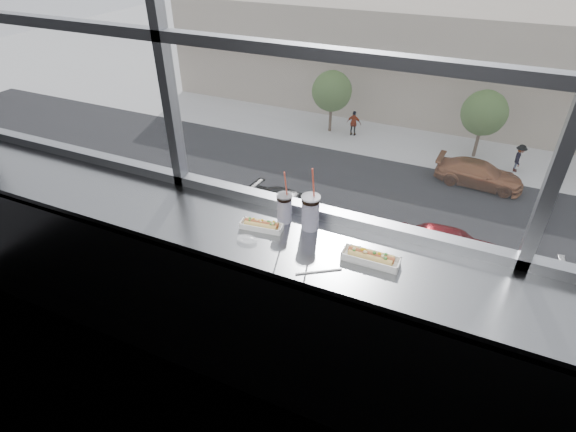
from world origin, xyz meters
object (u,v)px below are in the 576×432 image
at_px(loose_straw, 319,271).
at_px(tree_center, 484,113).
at_px(hotdog_tray_right, 371,257).
at_px(tree_left, 332,91).
at_px(hotdog_tray_left, 261,225).
at_px(wrapper, 247,239).
at_px(car_near_c, 451,241).
at_px(soda_cup_right, 310,211).
at_px(car_far_b, 480,170).
at_px(pedestrian_c, 520,156).
at_px(pedestrian_a, 354,121).
at_px(car_near_b, 292,204).
at_px(soda_cup_left, 284,207).

relative_size(loose_straw, tree_center, 0.05).
bearing_deg(hotdog_tray_right, tree_left, 108.84).
bearing_deg(hotdog_tray_left, wrapper, -105.25).
bearing_deg(wrapper, loose_straw, -9.70).
height_order(wrapper, car_near_c, wrapper).
bearing_deg(hotdog_tray_left, soda_cup_right, 18.91).
bearing_deg(loose_straw, car_far_b, 53.55).
bearing_deg(pedestrian_c, car_far_b, 144.18).
height_order(car_near_c, pedestrian_a, car_near_c).
height_order(loose_straw, wrapper, wrapper).
distance_m(hotdog_tray_left, pedestrian_a, 31.16).
bearing_deg(pedestrian_c, soda_cup_right, 172.78).
xyz_separation_m(car_near_b, tree_center, (8.01, 12.00, 2.01)).
bearing_deg(pedestrian_a, hotdog_tray_right, 105.86).
height_order(hotdog_tray_right, wrapper, hotdog_tray_right).
xyz_separation_m(hotdog_tray_right, car_far_b, (0.97, 24.27, -11.10)).
xyz_separation_m(wrapper, pedestrian_c, (3.68, 27.25, -11.00)).
bearing_deg(tree_left, pedestrian_a, -1.11).
distance_m(car_near_c, tree_center, 12.15).
bearing_deg(soda_cup_left, hotdog_tray_left, -124.74).
xyz_separation_m(loose_straw, tree_center, (0.62, 28.45, -9.04)).
xyz_separation_m(hotdog_tray_left, car_near_b, (-6.97, 16.24, -11.07)).
bearing_deg(pedestrian_a, car_far_b, 156.20).
distance_m(hotdog_tray_left, loose_straw, 0.46).
height_order(loose_straw, car_far_b, loose_straw).
distance_m(wrapper, car_near_c, 19.73).
distance_m(hotdog_tray_left, soda_cup_right, 0.28).
height_order(car_near_b, tree_center, tree_center).
xyz_separation_m(soda_cup_left, pedestrian_a, (-7.49, 28.09, -11.05)).
xyz_separation_m(hotdog_tray_left, wrapper, (-0.02, -0.13, -0.01)).
relative_size(car_near_b, car_far_b, 1.03).
bearing_deg(hotdog_tray_right, pedestrian_c, 83.25).
height_order(car_near_b, pedestrian_c, pedestrian_c).
distance_m(car_far_b, tree_left, 11.71).
bearing_deg(pedestrian_c, hotdog_tray_right, 173.61).
relative_size(car_near_b, pedestrian_a, 2.71).
xyz_separation_m(hotdog_tray_left, car_near_c, (0.99, 16.24, -10.97)).
distance_m(loose_straw, tree_left, 31.37).
distance_m(car_far_b, tree_center, 4.52).
xyz_separation_m(soda_cup_left, soda_cup_right, (0.15, -0.00, 0.02)).
bearing_deg(loose_straw, pedestrian_c, 49.52).
xyz_separation_m(car_near_b, tree_left, (-2.25, 12.00, 2.01)).
bearing_deg(soda_cup_left, car_near_b, 113.63).
bearing_deg(soda_cup_right, tree_center, 88.38).
height_order(loose_straw, pedestrian_c, loose_straw).
distance_m(car_near_b, tree_left, 12.37).
height_order(hotdog_tray_left, car_near_b, hotdog_tray_left).
height_order(car_near_c, pedestrian_c, car_near_c).
distance_m(soda_cup_right, car_near_c, 19.57).
xyz_separation_m(pedestrian_a, tree_left, (-1.83, 0.04, 1.92)).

